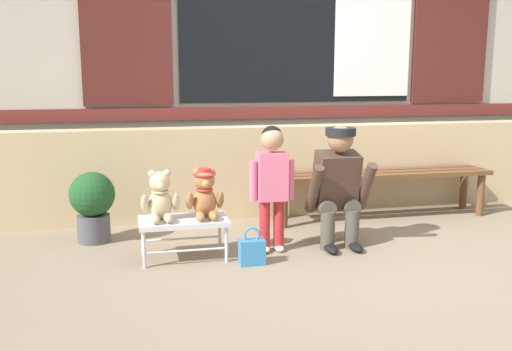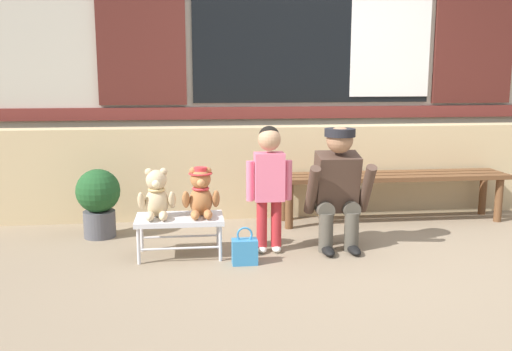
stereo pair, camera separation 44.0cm
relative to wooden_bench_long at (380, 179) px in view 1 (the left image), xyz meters
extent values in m
plane|color=#84725B|center=(-0.57, -1.06, -0.37)|extent=(60.00, 60.00, 0.00)
cube|color=tan|center=(-0.57, 0.37, 0.05)|extent=(7.31, 0.25, 0.85)
cube|color=#B7B2A3|center=(-0.57, 0.89, 1.48)|extent=(7.46, 0.20, 3.70)
cube|color=maroon|center=(-0.57, 0.77, 0.58)|extent=(6.86, 0.04, 0.12)
cube|color=black|center=(-0.57, 0.78, 1.38)|extent=(2.40, 0.03, 1.40)
cube|color=white|center=(0.22, 0.76, 1.38)|extent=(0.82, 0.02, 1.29)
cube|color=#4C1E19|center=(-2.25, 0.77, 1.38)|extent=(0.84, 0.05, 1.43)
cube|color=#4C1E19|center=(1.11, 0.77, 1.38)|extent=(0.84, 0.05, 1.43)
cube|color=brown|center=(0.00, -0.14, 0.05)|extent=(2.10, 0.11, 0.04)
cube|color=brown|center=(0.00, 0.00, 0.05)|extent=(2.10, 0.11, 0.04)
cube|color=brown|center=(0.00, 0.14, 0.05)|extent=(2.10, 0.11, 0.04)
cylinder|color=brown|center=(-0.97, -0.14, -0.17)|extent=(0.07, 0.07, 0.40)
cylinder|color=brown|center=(-0.97, 0.14, -0.17)|extent=(0.07, 0.07, 0.40)
cylinder|color=brown|center=(0.97, -0.14, -0.17)|extent=(0.07, 0.07, 0.40)
cylinder|color=brown|center=(0.97, 0.14, -0.17)|extent=(0.07, 0.07, 0.40)
cube|color=silver|center=(-1.91, -0.78, -0.09)|extent=(0.64, 0.36, 0.04)
cylinder|color=silver|center=(-2.20, -0.93, -0.24)|extent=(0.02, 0.02, 0.26)
cylinder|color=silver|center=(-2.20, -0.63, -0.24)|extent=(0.02, 0.02, 0.26)
cylinder|color=silver|center=(-1.62, -0.93, -0.24)|extent=(0.02, 0.02, 0.26)
cylinder|color=silver|center=(-1.62, -0.63, -0.24)|extent=(0.02, 0.02, 0.26)
cylinder|color=silver|center=(-1.91, -0.93, -0.27)|extent=(0.58, 0.02, 0.02)
cylinder|color=silver|center=(-1.91, -0.63, -0.27)|extent=(0.58, 0.02, 0.02)
ellipsoid|color=#CCB289|center=(-2.07, -0.76, 0.04)|extent=(0.17, 0.14, 0.22)
sphere|color=#CCB289|center=(-2.07, -0.77, 0.20)|extent=(0.15, 0.15, 0.15)
sphere|color=#FFEEBB|center=(-2.07, -0.83, 0.19)|extent=(0.06, 0.06, 0.06)
sphere|color=#CCB289|center=(-2.12, -0.76, 0.26)|extent=(0.06, 0.06, 0.06)
ellipsoid|color=#CCB289|center=(-2.18, -0.79, 0.06)|extent=(0.06, 0.11, 0.16)
ellipsoid|color=#CCB289|center=(-2.11, -0.88, -0.04)|extent=(0.06, 0.15, 0.06)
sphere|color=#CCB289|center=(-2.02, -0.76, 0.26)|extent=(0.06, 0.06, 0.06)
ellipsoid|color=#CCB289|center=(-1.96, -0.79, 0.06)|extent=(0.06, 0.11, 0.16)
ellipsoid|color=#CCB289|center=(-2.02, -0.88, -0.04)|extent=(0.06, 0.15, 0.06)
torus|color=#D6B775|center=(-2.07, -0.77, 0.13)|extent=(0.13, 0.13, 0.02)
ellipsoid|color=#A86B3D|center=(-1.75, -0.76, 0.04)|extent=(0.17, 0.14, 0.22)
sphere|color=#A86B3D|center=(-1.75, -0.77, 0.20)|extent=(0.15, 0.15, 0.15)
sphere|color=#E1955B|center=(-1.75, -0.83, 0.19)|extent=(0.06, 0.06, 0.06)
sphere|color=#A86B3D|center=(-1.80, -0.76, 0.26)|extent=(0.06, 0.06, 0.06)
ellipsoid|color=#A86B3D|center=(-1.86, -0.79, 0.06)|extent=(0.06, 0.11, 0.16)
ellipsoid|color=#A86B3D|center=(-1.79, -0.88, -0.04)|extent=(0.06, 0.15, 0.06)
sphere|color=#A86B3D|center=(-1.70, -0.76, 0.26)|extent=(0.06, 0.06, 0.06)
ellipsoid|color=#A86B3D|center=(-1.64, -0.79, 0.06)|extent=(0.06, 0.11, 0.16)
ellipsoid|color=#A86B3D|center=(-1.70, -0.88, -0.04)|extent=(0.06, 0.15, 0.06)
torus|color=red|center=(-1.75, -0.77, 0.13)|extent=(0.13, 0.13, 0.02)
cylinder|color=red|center=(-1.75, -0.77, 0.24)|extent=(0.17, 0.17, 0.01)
cylinder|color=red|center=(-1.75, -0.77, 0.27)|extent=(0.10, 0.10, 0.04)
cylinder|color=#B7282D|center=(-1.29, -0.76, -0.15)|extent=(0.08, 0.08, 0.36)
ellipsoid|color=silver|center=(-1.29, -0.78, -0.35)|extent=(0.07, 0.12, 0.05)
cylinder|color=#B7282D|center=(-1.18, -0.76, -0.15)|extent=(0.08, 0.08, 0.36)
ellipsoid|color=silver|center=(-1.18, -0.78, -0.35)|extent=(0.07, 0.12, 0.05)
cube|color=#E56B89|center=(-1.24, -0.76, 0.21)|extent=(0.22, 0.15, 0.36)
cylinder|color=#E56B89|center=(-1.38, -0.76, 0.18)|extent=(0.06, 0.06, 0.30)
cylinder|color=#E56B89|center=(-1.09, -0.76, 0.18)|extent=(0.06, 0.06, 0.30)
sphere|color=tan|center=(-1.24, -0.76, 0.49)|extent=(0.17, 0.17, 0.17)
sphere|color=black|center=(-1.24, -0.75, 0.51)|extent=(0.16, 0.16, 0.16)
cylinder|color=#4C473D|center=(-0.81, -0.82, -0.22)|extent=(0.11, 0.11, 0.30)
cylinder|color=#4C473D|center=(-0.81, -0.68, -0.05)|extent=(0.13, 0.32, 0.13)
ellipsoid|color=black|center=(-0.81, -0.90, -0.34)|extent=(0.09, 0.20, 0.06)
cylinder|color=#4C473D|center=(-0.61, -0.82, -0.22)|extent=(0.11, 0.11, 0.30)
cylinder|color=#4C473D|center=(-0.61, -0.68, -0.05)|extent=(0.13, 0.32, 0.13)
ellipsoid|color=black|center=(-0.61, -0.90, -0.34)|extent=(0.09, 0.20, 0.06)
cube|color=#473328|center=(-0.71, -0.71, 0.15)|extent=(0.32, 0.30, 0.47)
cylinder|color=#473328|center=(-0.92, -0.81, 0.11)|extent=(0.08, 0.28, 0.40)
cylinder|color=#473328|center=(-0.50, -0.81, 0.11)|extent=(0.08, 0.28, 0.40)
sphere|color=#9E7051|center=(-0.71, -0.78, 0.48)|extent=(0.20, 0.20, 0.20)
cylinder|color=black|center=(-0.71, -0.78, 0.53)|extent=(0.23, 0.23, 0.06)
cube|color=brown|center=(-0.52, -0.62, 0.01)|extent=(0.10, 0.22, 0.16)
cube|color=teal|center=(-1.45, -1.02, -0.28)|extent=(0.18, 0.11, 0.18)
torus|color=teal|center=(-1.45, -1.02, -0.16)|extent=(0.11, 0.01, 0.11)
cylinder|color=#4C4C51|center=(-2.57, -0.20, -0.26)|extent=(0.26, 0.26, 0.22)
sphere|color=#1E4C23|center=(-2.57, -0.20, 0.02)|extent=(0.36, 0.36, 0.36)
camera|label=1|loc=(-2.27, -4.76, 0.96)|focal=39.46mm
camera|label=2|loc=(-1.84, -4.83, 0.96)|focal=39.46mm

